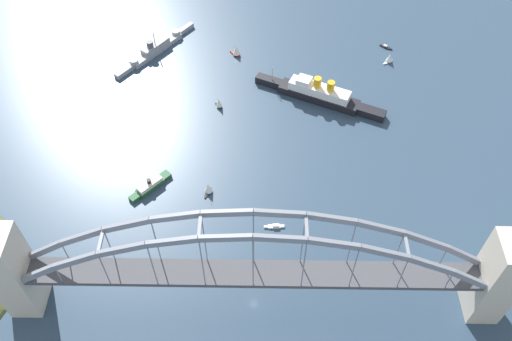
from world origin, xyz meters
TOP-DOWN VIEW (x-y plane):
  - ground_plane at (0.00, 0.00)m, footprint 1400.00×1400.00m
  - harbor_arch_bridge at (-0.00, 0.00)m, footprint 285.91×18.74m
  - ocean_liner at (41.58, 149.20)m, footprint 86.71×43.87m
  - naval_cruiser at (-75.96, 199.30)m, footprint 50.90×65.40m
  - harbor_ferry_steamer at (-61.76, 72.22)m, footprint 23.08×24.05m
  - small_boat_0 at (-27.56, 69.62)m, footprint 6.05×8.35m
  - small_boat_1 at (-25.50, 141.00)m, footprint 5.68×6.39m
  - small_boat_2 at (-16.13, 196.20)m, footprint 8.79×8.07m
  - small_boat_3 at (94.55, 189.87)m, footprint 8.00×6.99m
  - small_boat_4 at (94.72, 206.53)m, footprint 8.80×6.46m
  - small_boat_5 at (10.85, 45.67)m, footprint 11.46×2.90m

SIDE VIEW (x-z plane):
  - ground_plane at x=0.00m, z-range 0.00..0.00m
  - small_boat_4 at x=94.72m, z-range -0.29..1.77m
  - small_boat_5 at x=10.85m, z-range -0.30..1.84m
  - harbor_ferry_steamer at x=-61.76m, z-range -1.51..6.05m
  - naval_cruiser at x=-75.96m, z-range -5.56..11.34m
  - small_boat_3 at x=94.55m, z-range -0.27..7.68m
  - small_boat_1 at x=-25.50m, z-range -0.24..7.86m
  - small_boat_0 at x=-27.56m, z-range -0.26..7.93m
  - small_boat_2 at x=-16.13m, z-range -0.28..8.75m
  - ocean_liner at x=41.58m, z-range -3.72..14.37m
  - harbor_arch_bridge at x=0.00m, z-range -5.26..66.80m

